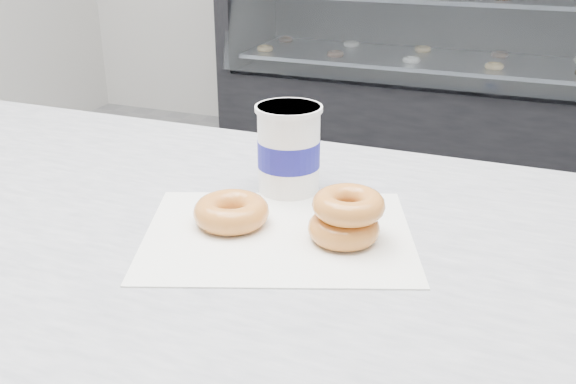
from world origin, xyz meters
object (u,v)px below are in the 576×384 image
(display_case, at_px, (455,78))
(coffee_cup, at_px, (289,148))
(donut_stack, at_px, (346,217))
(donut_single, at_px, (231,212))

(display_case, distance_m, coffee_cup, 2.62)
(display_case, distance_m, donut_stack, 2.74)
(donut_stack, height_order, coffee_cup, coffee_cup)
(display_case, relative_size, donut_single, 23.98)
(donut_stack, xyz_separation_m, coffee_cup, (-0.12, 0.12, 0.03))
(donut_stack, distance_m, coffee_cup, 0.18)
(donut_single, bearing_deg, donut_stack, 4.71)
(donut_single, bearing_deg, display_case, 91.10)
(display_case, bearing_deg, donut_stack, -85.66)
(donut_single, relative_size, donut_stack, 0.84)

